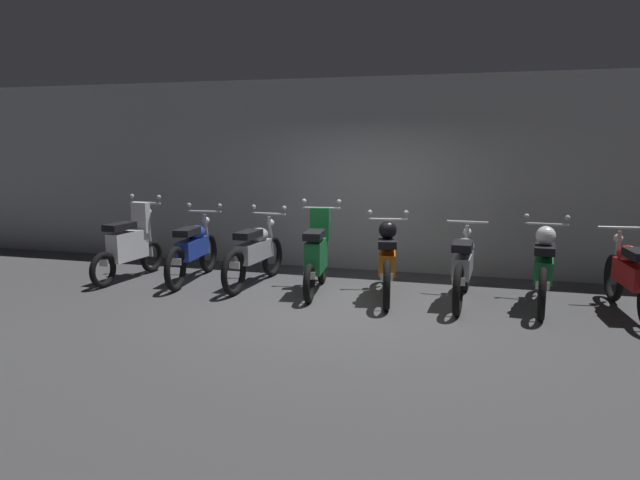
{
  "coord_description": "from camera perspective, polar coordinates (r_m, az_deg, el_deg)",
  "views": [
    {
      "loc": [
        1.84,
        -7.2,
        2.11
      ],
      "look_at": [
        -0.46,
        0.78,
        0.75
      ],
      "focal_mm": 33.48,
      "sensor_mm": 36.0,
      "label": 1
    }
  ],
  "objects": [
    {
      "name": "motorbike_slot_1",
      "position": [
        9.35,
        -12.03,
        -0.87
      ],
      "size": [
        0.59,
        1.95,
        1.15
      ],
      "color": "black",
      "rests_on": "ground"
    },
    {
      "name": "motorbike_slot_2",
      "position": [
        8.93,
        -6.24,
        -1.19
      ],
      "size": [
        0.59,
        1.95,
        1.15
      ],
      "color": "black",
      "rests_on": "ground"
    },
    {
      "name": "motorbike_slot_5",
      "position": [
        8.14,
        13.5,
        -2.44
      ],
      "size": [
        0.56,
        1.95,
        1.03
      ],
      "color": "black",
      "rests_on": "ground"
    },
    {
      "name": "motorbike_slot_7",
      "position": [
        8.29,
        27.57,
        -3.04
      ],
      "size": [
        0.56,
        1.95,
        1.03
      ],
      "color": "black",
      "rests_on": "ground"
    },
    {
      "name": "motorbike_slot_4",
      "position": [
        8.21,
        6.43,
        -1.87
      ],
      "size": [
        0.59,
        1.94,
        1.15
      ],
      "color": "black",
      "rests_on": "ground"
    },
    {
      "name": "back_wall",
      "position": [
        9.96,
        5.46,
        6.19
      ],
      "size": [
        16.0,
        0.3,
        3.15
      ],
      "primitive_type": "cube",
      "color": "#9EA0A3",
      "rests_on": "ground"
    },
    {
      "name": "ground_plane",
      "position": [
        7.73,
        1.71,
        -6.56
      ],
      "size": [
        80.0,
        80.0,
        0.0
      ],
      "primitive_type": "plane",
      "color": "#424244"
    },
    {
      "name": "motorbike_slot_0",
      "position": [
        9.72,
        -17.74,
        -0.52
      ],
      "size": [
        0.59,
        1.68,
        1.29
      ],
      "color": "black",
      "rests_on": "ground"
    },
    {
      "name": "motorbike_slot_6",
      "position": [
        8.2,
        20.6,
        -2.43
      ],
      "size": [
        0.59,
        1.95,
        1.15
      ],
      "color": "black",
      "rests_on": "ground"
    },
    {
      "name": "motorbike_slot_3",
      "position": [
        8.46,
        -0.33,
        -1.48
      ],
      "size": [
        0.59,
        1.68,
        1.29
      ],
      "color": "black",
      "rests_on": "ground"
    }
  ]
}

